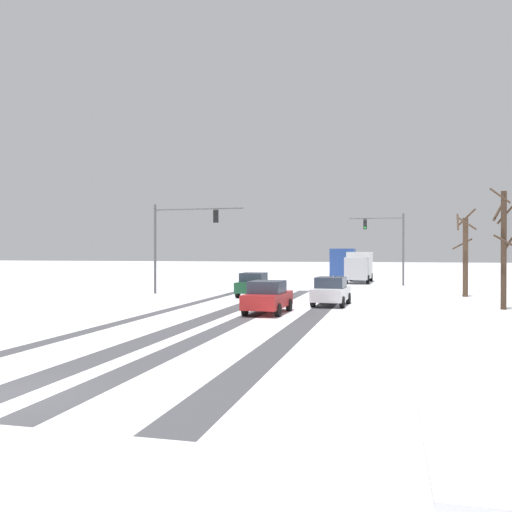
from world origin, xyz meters
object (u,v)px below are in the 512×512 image
Objects in this scene: car_white_second at (331,291)px; bare_tree_sidewalk_far at (465,254)px; car_dark_green_lead at (254,284)px; traffic_signal_far_right at (389,237)px; traffic_signal_near_left at (179,232)px; box_truck_delivery at (359,266)px; bus_oncoming at (344,261)px; car_red_third at (268,297)px; bare_tree_sidewalk_mid at (504,246)px.

bare_tree_sidewalk_far is (8.20, 8.22, 2.10)m from car_white_second.
car_dark_green_lead is 14.50m from bare_tree_sidewalk_far.
traffic_signal_far_right is 1.55× the size of car_white_second.
traffic_signal_near_left is 21.81m from box_truck_delivery.
traffic_signal_near_left reaches higher than bare_tree_sidewalk_far.
car_white_second is at bearing -86.50° from bus_oncoming.
car_dark_green_lead is (5.71, -0.63, -3.66)m from traffic_signal_near_left.
box_truck_delivery is at bearing -75.29° from bus_oncoming.
box_truck_delivery reaches higher than car_white_second.
car_red_third is at bearing -103.20° from traffic_signal_far_right.
car_dark_green_lead is 27.55m from bus_oncoming.
bare_tree_sidewalk_far reaches higher than car_white_second.
traffic_signal_far_right is 0.59× the size of bus_oncoming.
car_red_third is (3.17, -9.79, 0.00)m from car_dark_green_lead.
bare_tree_sidewalk_mid is at bearing -73.03° from traffic_signal_far_right.
car_red_third is (-2.62, -4.76, 0.00)m from car_white_second.
traffic_signal_far_right is 1.59× the size of car_dark_green_lead.
bare_tree_sidewalk_mid reaches higher than bus_oncoming.
box_truck_delivery is (2.22, -8.47, -0.36)m from bus_oncoming.
bare_tree_sidewalk_far is (13.99, 3.19, 2.10)m from car_dark_green_lead.
car_white_second is 32.38m from bus_oncoming.
car_dark_green_lead and car_white_second have the same top height.
car_dark_green_lead is 7.67m from car_white_second.
bare_tree_sidewalk_far is at bearing 50.18° from car_red_third.
car_dark_green_lead is 0.37× the size of bus_oncoming.
traffic_signal_near_left reaches higher than car_red_third.
bus_oncoming reaches higher than car_white_second.
box_truck_delivery is (11.75, 18.16, -2.84)m from traffic_signal_near_left.
bare_tree_sidewalk_mid is at bearing 22.09° from car_red_third.
traffic_signal_far_right reaches higher than car_white_second.
car_dark_green_lead is at bearing 139.02° from car_white_second.
bare_tree_sidewalk_mid reaches higher than bare_tree_sidewalk_far.
traffic_signal_far_right reaches higher than bare_tree_sidewalk_far.
box_truck_delivery is (-2.85, 4.19, -2.72)m from traffic_signal_far_right.
car_dark_green_lead is (-8.89, -14.60, -3.54)m from traffic_signal_far_right.
traffic_signal_near_left is at bearing 173.66° from car_dark_green_lead.
bare_tree_sidewalk_far is (7.95, -15.61, 1.29)m from box_truck_delivery.
car_white_second is 9.44m from bare_tree_sidewalk_mid.
bus_oncoming reaches higher than car_red_third.
bare_tree_sidewalk_far is at bearing 96.21° from bare_tree_sidewalk_mid.
car_red_third is 17.03m from bare_tree_sidewalk_far.
traffic_signal_far_right is 0.96× the size of traffic_signal_near_left.
bare_tree_sidewalk_mid is (20.59, -5.67, -1.12)m from traffic_signal_near_left.
bare_tree_sidewalk_mid reaches higher than car_white_second.
car_white_second and car_red_third have the same top height.
car_white_second is at bearing -26.23° from traffic_signal_near_left.
car_white_second is 0.65× the size of bare_tree_sidewalk_mid.
traffic_signal_far_right is at bearing -55.79° from box_truck_delivery.
bare_tree_sidewalk_far reaches higher than car_red_third.
car_white_second is 5.43m from car_red_third.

